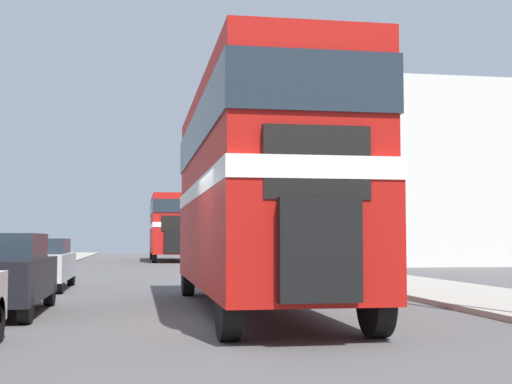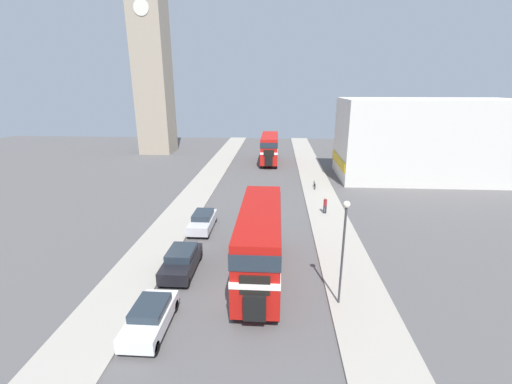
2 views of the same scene
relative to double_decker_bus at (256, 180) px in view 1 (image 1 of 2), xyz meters
name	(u,v)px [view 1 (image 1 of 2)]	position (x,y,z in m)	size (l,w,h in m)	color
ground_plane	(214,325)	(-1.08, -2.22, -2.62)	(120.00, 120.00, 0.00)	#565454
double_decker_bus	(256,180)	(0.00, 0.00, 0.00)	(2.48, 10.21, 4.42)	#B2140F
bus_distant	(170,223)	(-0.24, 32.87, -0.12)	(2.48, 9.80, 4.20)	red
car_parked_far	(40,263)	(-5.09, 6.95, -1.87)	(1.67, 4.31, 1.45)	silver
pedestrian_walking	(353,251)	(5.42, 10.99, -1.63)	(0.31, 0.31, 1.55)	#282833
bicycle_on_pavement	(300,259)	(5.28, 19.07, -2.14)	(0.05, 1.76, 0.78)	black
shop_building_block	(508,180)	(19.21, 24.74, 2.31)	(20.85, 9.56, 9.88)	silver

